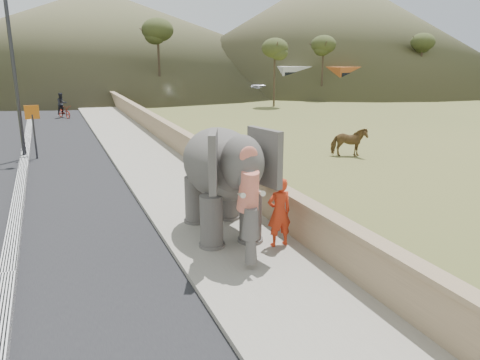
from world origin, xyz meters
name	(u,v)px	position (x,y,z in m)	size (l,w,h in m)	color
ground	(236,251)	(0.00, 0.00, 0.00)	(160.00, 160.00, 0.00)	olive
road	(23,174)	(-5.00, 10.00, 0.01)	(7.00, 120.00, 0.03)	black
median	(23,171)	(-5.00, 10.00, 0.11)	(0.35, 120.00, 0.22)	black
walkway	(150,161)	(0.00, 10.00, 0.07)	(3.00, 120.00, 0.15)	#9E9687
parapet	(186,147)	(1.65, 10.00, 0.55)	(0.30, 120.00, 1.10)	tan
lamppost	(19,46)	(-4.69, 12.77, 4.87)	(1.76, 0.36, 8.00)	#333338
signboard	(33,123)	(-4.50, 12.62, 1.64)	(0.60, 0.08, 2.40)	#2D2D33
cow	(349,142)	(8.68, 7.81, 0.67)	(0.72, 1.58, 1.34)	brown
distant_car	(262,90)	(17.04, 35.02, 0.72)	(1.70, 4.23, 1.44)	silver
bus_white	(327,81)	(24.80, 34.98, 1.55)	(2.50, 11.00, 3.10)	silver
bus_orange	(369,81)	(29.03, 33.11, 1.55)	(2.50, 11.00, 3.10)	#C25B22
hill_right	(331,28)	(36.00, 52.00, 8.00)	(56.00, 56.00, 16.00)	brown
hill_far	(100,36)	(5.00, 70.00, 7.00)	(80.00, 80.00, 14.00)	brown
elephant_and_man	(222,179)	(0.02, 1.00, 1.55)	(2.37, 4.04, 2.83)	#615C57
motorcyclist	(63,108)	(-2.79, 26.33, 0.70)	(1.21, 1.77, 1.81)	maroon
trees	(131,63)	(2.46, 27.67, 3.77)	(48.73, 37.22, 9.08)	#473828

